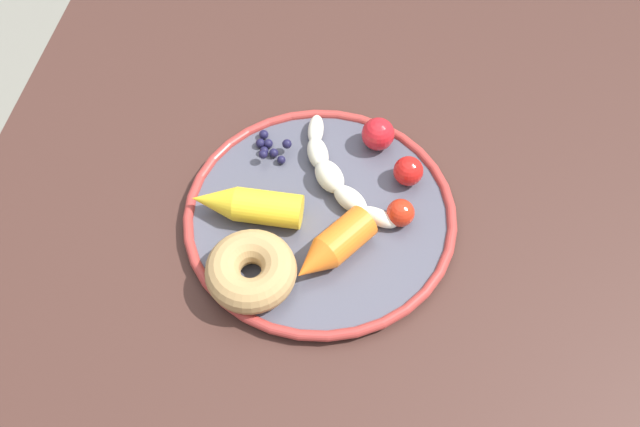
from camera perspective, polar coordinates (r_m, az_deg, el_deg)
The scene contains 11 objects.
ground_plane at distance 1.52m, azimuth 0.59°, elevation -15.84°, with size 6.00×6.00×0.00m, color slate.
dining_table at distance 0.90m, azimuth 0.95°, elevation -2.85°, with size 1.01×0.88×0.77m.
plate at distance 0.80m, azimuth 0.00°, elevation -0.11°, with size 0.32×0.32×0.02m.
banana at distance 0.81m, azimuth 1.30°, elevation 3.23°, with size 0.16×0.13×0.03m.
carrot_orange at distance 0.75m, azimuth 1.03°, elevation -2.84°, with size 0.11×0.09×0.04m.
carrot_yellow at distance 0.78m, azimuth -6.16°, elevation 0.69°, with size 0.04×0.13×0.04m.
donut at distance 0.74m, azimuth -5.77°, elevation -4.77°, with size 0.10×0.10×0.04m, color #AB844F.
blueberry_pile at distance 0.85m, azimuth -4.20°, elevation 5.54°, with size 0.05×0.05×0.02m.
tomato_near at distance 0.82m, azimuth 7.37°, elevation 3.53°, with size 0.04×0.04×0.04m, color red.
tomato_mid at distance 0.78m, azimuth 6.73°, elevation 0.05°, with size 0.03×0.03×0.03m, color red.
tomato_far at distance 0.84m, azimuth 4.86°, elevation 6.61°, with size 0.04×0.04×0.04m, color red.
Camera 1 is at (-0.46, -0.05, 1.45)m, focal length 38.40 mm.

